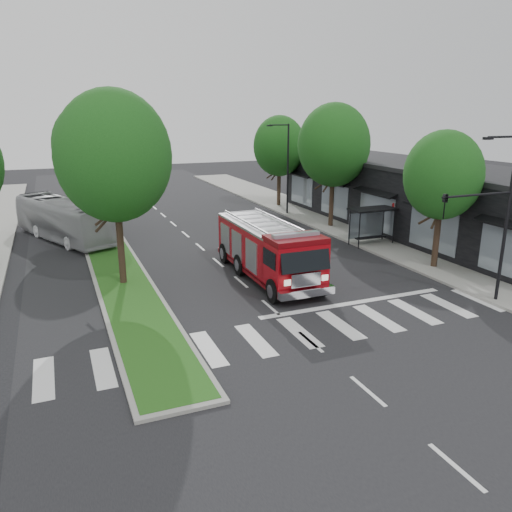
% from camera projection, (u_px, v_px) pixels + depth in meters
% --- Properties ---
extents(ground, '(140.00, 140.00, 0.00)m').
position_uv_depth(ground, '(271.00, 308.00, 23.71)').
color(ground, black).
rests_on(ground, ground).
extents(sidewalk_right, '(5.00, 80.00, 0.15)m').
position_uv_depth(sidewalk_right, '(369.00, 236.00, 37.14)').
color(sidewalk_right, gray).
rests_on(sidewalk_right, ground).
extents(median, '(3.00, 50.00, 0.15)m').
position_uv_depth(median, '(101.00, 235.00, 37.51)').
color(median, gray).
rests_on(median, ground).
extents(storefront_row, '(8.00, 30.00, 5.00)m').
position_uv_depth(storefront_row, '(421.00, 200.00, 38.10)').
color(storefront_row, black).
rests_on(storefront_row, ground).
extents(bus_shelter, '(3.20, 1.60, 2.61)m').
position_uv_depth(bus_shelter, '(371.00, 216.00, 34.47)').
color(bus_shelter, black).
rests_on(bus_shelter, ground).
extents(tree_right_near, '(4.40, 4.40, 8.05)m').
position_uv_depth(tree_right_near, '(443.00, 175.00, 28.15)').
color(tree_right_near, black).
rests_on(tree_right_near, ground).
extents(tree_right_mid, '(5.60, 5.60, 9.72)m').
position_uv_depth(tree_right_mid, '(334.00, 145.00, 38.55)').
color(tree_right_mid, black).
rests_on(tree_right_mid, ground).
extents(tree_right_far, '(5.00, 5.00, 8.73)m').
position_uv_depth(tree_right_far, '(279.00, 146.00, 47.62)').
color(tree_right_far, black).
rests_on(tree_right_far, ground).
extents(tree_median_near, '(5.80, 5.80, 10.16)m').
position_uv_depth(tree_median_near, '(114.00, 156.00, 24.97)').
color(tree_median_near, black).
rests_on(tree_median_near, ground).
extents(tree_median_far, '(5.60, 5.60, 9.72)m').
position_uv_depth(tree_median_far, '(91.00, 146.00, 37.51)').
color(tree_median_far, black).
rests_on(tree_median_far, ground).
extents(streetlight_right_near, '(4.08, 0.22, 8.00)m').
position_uv_depth(streetlight_right_near, '(494.00, 209.00, 22.81)').
color(streetlight_right_near, black).
rests_on(streetlight_right_near, ground).
extents(streetlight_right_far, '(2.11, 0.20, 8.00)m').
position_uv_depth(streetlight_right_far, '(286.00, 165.00, 44.02)').
color(streetlight_right_far, black).
rests_on(streetlight_right_far, ground).
extents(fire_engine, '(2.95, 9.57, 3.32)m').
position_uv_depth(fire_engine, '(268.00, 250.00, 27.63)').
color(fire_engine, '#61050A').
rests_on(fire_engine, ground).
extents(city_bus, '(6.69, 11.11, 3.06)m').
position_uv_depth(city_bus, '(64.00, 219.00, 35.89)').
color(city_bus, '#ADAEB2').
rests_on(city_bus, ground).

